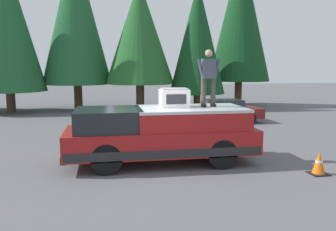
{
  "coord_description": "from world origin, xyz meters",
  "views": [
    {
      "loc": [
        -9.7,
        1.3,
        2.86
      ],
      "look_at": [
        0.95,
        -0.58,
        1.35
      ],
      "focal_mm": 38.02,
      "sensor_mm": 36.0,
      "label": 1
    }
  ],
  "objects_px": {
    "parked_car_maroon": "(221,111)",
    "traffic_cone": "(319,164)",
    "pickup_truck": "(161,134)",
    "compressor_unit": "(174,98)",
    "person_on_truck_bed": "(208,76)"
  },
  "relations": [
    {
      "from": "person_on_truck_bed",
      "to": "parked_car_maroon",
      "type": "xyz_separation_m",
      "value": [
        6.96,
        -2.75,
        -1.97
      ]
    },
    {
      "from": "parked_car_maroon",
      "to": "traffic_cone",
      "type": "relative_size",
      "value": 6.61
    },
    {
      "from": "compressor_unit",
      "to": "parked_car_maroon",
      "type": "xyz_separation_m",
      "value": [
        6.87,
        -3.76,
        -1.35
      ]
    },
    {
      "from": "person_on_truck_bed",
      "to": "parked_car_maroon",
      "type": "distance_m",
      "value": 7.74
    },
    {
      "from": "compressor_unit",
      "to": "parked_car_maroon",
      "type": "distance_m",
      "value": 7.95
    },
    {
      "from": "traffic_cone",
      "to": "parked_car_maroon",
      "type": "bearing_deg",
      "value": -1.47
    },
    {
      "from": "person_on_truck_bed",
      "to": "traffic_cone",
      "type": "relative_size",
      "value": 2.73
    },
    {
      "from": "compressor_unit",
      "to": "traffic_cone",
      "type": "height_order",
      "value": "compressor_unit"
    },
    {
      "from": "compressor_unit",
      "to": "parked_car_maroon",
      "type": "height_order",
      "value": "compressor_unit"
    },
    {
      "from": "pickup_truck",
      "to": "compressor_unit",
      "type": "xyz_separation_m",
      "value": [
        0.18,
        -0.42,
        1.05
      ]
    },
    {
      "from": "traffic_cone",
      "to": "pickup_truck",
      "type": "bearing_deg",
      "value": 65.35
    },
    {
      "from": "pickup_truck",
      "to": "parked_car_maroon",
      "type": "relative_size",
      "value": 1.35
    },
    {
      "from": "parked_car_maroon",
      "to": "traffic_cone",
      "type": "distance_m",
      "value": 8.88
    },
    {
      "from": "pickup_truck",
      "to": "person_on_truck_bed",
      "type": "relative_size",
      "value": 3.28
    },
    {
      "from": "compressor_unit",
      "to": "traffic_cone",
      "type": "xyz_separation_m",
      "value": [
        -1.99,
        -3.54,
        -1.64
      ]
    }
  ]
}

